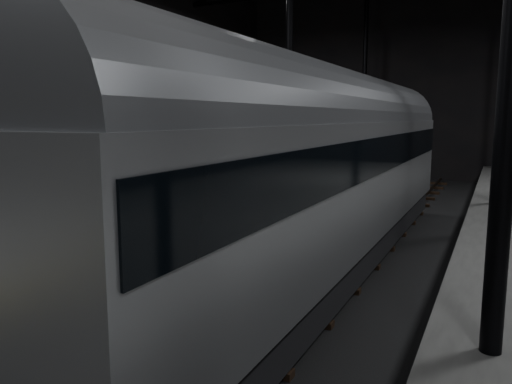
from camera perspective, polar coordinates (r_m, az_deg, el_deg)
The scene contains 6 objects.
ground at distance 11.74m, azimuth 6.02°, elevation -10.66°, with size 44.00×44.00×0.00m, color black.
platform_left at distance 15.70m, azimuth -20.71°, elevation -4.36°, with size 9.00×43.80×1.00m, color #50504E.
tactile_strip at distance 12.88m, azimuth -7.67°, elevation -4.31°, with size 0.50×43.80×0.01m, color olive.
track at distance 11.72m, azimuth 6.02°, elevation -10.35°, with size 2.40×43.00×0.24m.
train at distance 12.40m, azimuth 8.32°, elevation 3.37°, with size 2.77×18.47×4.94m.
woman at distance 16.50m, azimuth -10.60°, elevation 1.51°, with size 0.64×0.42×1.75m, color tan.
Camera 1 is at (3.73, -10.44, 3.84)m, focal length 35.00 mm.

